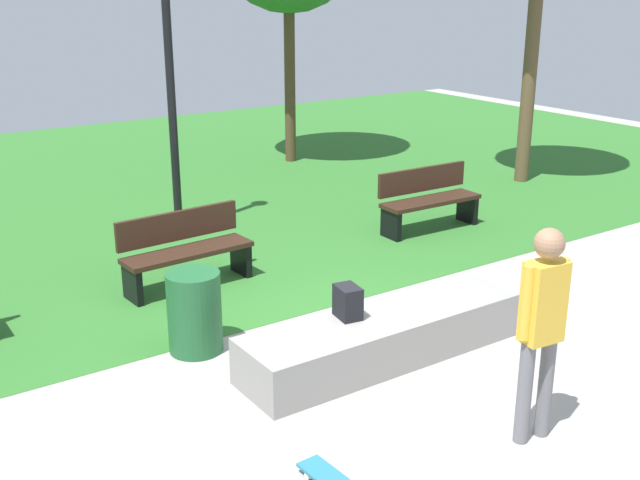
{
  "coord_description": "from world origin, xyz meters",
  "views": [
    {
      "loc": [
        -4.26,
        -5.67,
        3.58
      ],
      "look_at": [
        0.18,
        0.85,
        0.92
      ],
      "focal_mm": 44.0,
      "sensor_mm": 36.0,
      "label": 1
    }
  ],
  "objects_px": {
    "concrete_ledge": "(383,336)",
    "backpack_on_ledge": "(348,302)",
    "park_bench_far_right": "(428,198)",
    "trash_bin": "(195,312)",
    "lamp_post": "(168,49)",
    "skater_performing_trick": "(542,319)",
    "park_bench_near_lamppost": "(185,248)"
  },
  "relations": [
    {
      "from": "concrete_ledge",
      "to": "backpack_on_ledge",
      "type": "relative_size",
      "value": 9.34
    },
    {
      "from": "concrete_ledge",
      "to": "backpack_on_ledge",
      "type": "distance_m",
      "value": 0.53
    },
    {
      "from": "backpack_on_ledge",
      "to": "park_bench_far_right",
      "type": "distance_m",
      "value": 4.44
    },
    {
      "from": "backpack_on_ledge",
      "to": "trash_bin",
      "type": "xyz_separation_m",
      "value": [
        -1.12,
        1.04,
        -0.21
      ]
    },
    {
      "from": "concrete_ledge",
      "to": "lamp_post",
      "type": "distance_m",
      "value": 5.44
    },
    {
      "from": "lamp_post",
      "to": "trash_bin",
      "type": "height_order",
      "value": "lamp_post"
    },
    {
      "from": "skater_performing_trick",
      "to": "park_bench_near_lamppost",
      "type": "height_order",
      "value": "skater_performing_trick"
    },
    {
      "from": "concrete_ledge",
      "to": "trash_bin",
      "type": "bearing_deg",
      "value": 140.46
    },
    {
      "from": "concrete_ledge",
      "to": "skater_performing_trick",
      "type": "xyz_separation_m",
      "value": [
        0.12,
        -1.79,
        0.83
      ]
    },
    {
      "from": "backpack_on_ledge",
      "to": "park_bench_near_lamppost",
      "type": "distance_m",
      "value": 2.74
    },
    {
      "from": "park_bench_near_lamppost",
      "to": "trash_bin",
      "type": "xyz_separation_m",
      "value": [
        -0.67,
        -1.65,
        -0.06
      ]
    },
    {
      "from": "lamp_post",
      "to": "trash_bin",
      "type": "xyz_separation_m",
      "value": [
        -1.5,
        -3.68,
        -2.22
      ]
    },
    {
      "from": "skater_performing_trick",
      "to": "park_bench_near_lamppost",
      "type": "relative_size",
      "value": 1.11
    },
    {
      "from": "skater_performing_trick",
      "to": "park_bench_near_lamppost",
      "type": "xyz_separation_m",
      "value": [
        -0.89,
        4.64,
        -0.58
      ]
    },
    {
      "from": "park_bench_near_lamppost",
      "to": "park_bench_far_right",
      "type": "xyz_separation_m",
      "value": [
        3.94,
        0.05,
        0.0
      ]
    },
    {
      "from": "trash_bin",
      "to": "lamp_post",
      "type": "bearing_deg",
      "value": 67.87
    },
    {
      "from": "lamp_post",
      "to": "concrete_ledge",
      "type": "bearing_deg",
      "value": -90.58
    },
    {
      "from": "skater_performing_trick",
      "to": "park_bench_far_right",
      "type": "xyz_separation_m",
      "value": [
        3.04,
        4.69,
        -0.58
      ]
    },
    {
      "from": "concrete_ledge",
      "to": "lamp_post",
      "type": "bearing_deg",
      "value": 89.42
    },
    {
      "from": "skater_performing_trick",
      "to": "trash_bin",
      "type": "xyz_separation_m",
      "value": [
        -1.56,
        2.98,
        -0.65
      ]
    },
    {
      "from": "backpack_on_ledge",
      "to": "skater_performing_trick",
      "type": "bearing_deg",
      "value": -158.28
    },
    {
      "from": "skater_performing_trick",
      "to": "lamp_post",
      "type": "xyz_separation_m",
      "value": [
        -0.07,
        6.67,
        1.58
      ]
    },
    {
      "from": "lamp_post",
      "to": "skater_performing_trick",
      "type": "bearing_deg",
      "value": -89.43
    },
    {
      "from": "park_bench_far_right",
      "to": "skater_performing_trick",
      "type": "bearing_deg",
      "value": -122.97
    },
    {
      "from": "lamp_post",
      "to": "park_bench_near_lamppost",
      "type": "bearing_deg",
      "value": -112.14
    },
    {
      "from": "concrete_ledge",
      "to": "trash_bin",
      "type": "xyz_separation_m",
      "value": [
        -1.45,
        1.2,
        0.18
      ]
    },
    {
      "from": "park_bench_near_lamppost",
      "to": "lamp_post",
      "type": "height_order",
      "value": "lamp_post"
    },
    {
      "from": "park_bench_near_lamppost",
      "to": "lamp_post",
      "type": "relative_size",
      "value": 0.37
    },
    {
      "from": "park_bench_near_lamppost",
      "to": "lamp_post",
      "type": "distance_m",
      "value": 3.07
    },
    {
      "from": "park_bench_far_right",
      "to": "lamp_post",
      "type": "relative_size",
      "value": 0.37
    },
    {
      "from": "concrete_ledge",
      "to": "skater_performing_trick",
      "type": "distance_m",
      "value": 1.98
    },
    {
      "from": "backpack_on_ledge",
      "to": "park_bench_near_lamppost",
      "type": "bearing_deg",
      "value": 18.42
    }
  ]
}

